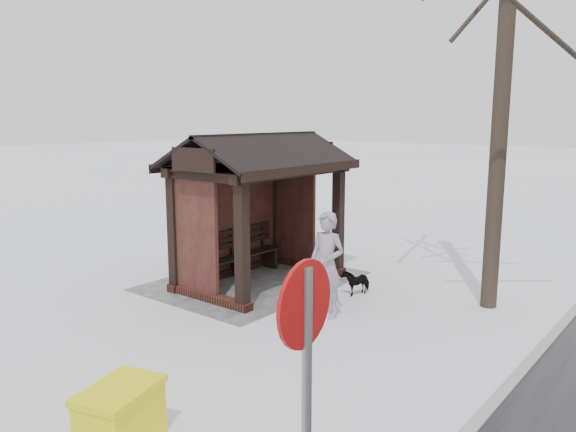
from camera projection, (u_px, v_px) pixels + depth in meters
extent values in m
plane|color=silver|center=(261.00, 283.00, 11.66)|extent=(120.00, 120.00, 0.00)
cube|color=gray|center=(540.00, 350.00, 8.27)|extent=(120.00, 0.15, 0.06)
cube|color=#97979C|center=(254.00, 281.00, 11.78)|extent=(4.20, 3.20, 0.02)
cube|color=#3B1C15|center=(230.00, 272.00, 12.20)|extent=(3.30, 0.22, 0.16)
cube|color=#3B1C15|center=(305.00, 265.00, 12.80)|extent=(0.22, 2.10, 0.16)
cube|color=#3B1C15|center=(208.00, 297.00, 10.50)|extent=(0.22, 2.10, 0.16)
cube|color=black|center=(338.00, 223.00, 12.06)|extent=(0.20, 0.20, 2.30)
cube|color=black|center=(242.00, 248.00, 9.75)|extent=(0.20, 0.20, 2.30)
cube|color=black|center=(274.00, 214.00, 13.17)|extent=(0.20, 0.20, 2.30)
cube|color=black|center=(174.00, 235.00, 10.86)|extent=(0.20, 0.20, 2.30)
cube|color=black|center=(229.00, 220.00, 12.00)|extent=(2.80, 0.08, 2.14)
cube|color=black|center=(294.00, 213.00, 12.79)|extent=(0.08, 1.17, 2.14)
cube|color=black|center=(195.00, 235.00, 10.49)|extent=(0.08, 1.17, 2.14)
cube|color=black|center=(295.00, 172.00, 10.69)|extent=(3.40, 0.20, 0.18)
cube|color=black|center=(228.00, 167.00, 11.80)|extent=(3.40, 0.20, 0.18)
cylinder|color=black|center=(504.00, 65.00, 9.48)|extent=(0.29, 0.29, 8.55)
imported|color=gray|center=(327.00, 265.00, 9.57)|extent=(0.45, 0.67, 1.83)
imported|color=black|center=(356.00, 282.00, 10.90)|extent=(0.64, 0.41, 0.50)
cube|color=yellow|center=(121.00, 420.00, 5.82)|extent=(0.95, 0.77, 0.60)
cube|color=yellow|center=(119.00, 390.00, 5.76)|extent=(1.01, 0.83, 0.07)
cylinder|color=slate|center=(306.00, 432.00, 3.96)|extent=(0.07, 0.07, 2.41)
cylinder|color=#A90C0C|center=(305.00, 304.00, 3.81)|extent=(0.63, 0.07, 0.63)
cylinder|color=white|center=(303.00, 304.00, 3.82)|extent=(0.48, 0.06, 0.48)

